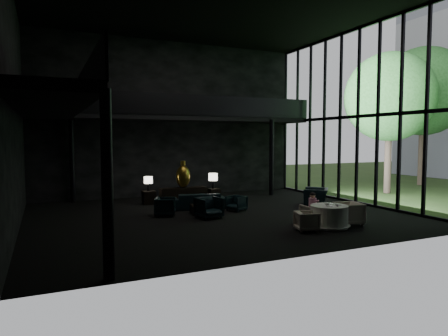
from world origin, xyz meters
name	(u,v)px	position (x,y,z in m)	size (l,w,h in m)	color
floor	(219,215)	(0.00, 0.00, 0.00)	(14.00, 12.00, 0.02)	black
ceiling	(218,6)	(0.00, 0.00, 8.00)	(14.00, 12.00, 0.02)	black
wall_back	(173,119)	(0.00, 6.00, 4.00)	(14.00, 0.04, 8.00)	black
wall_front	(315,97)	(0.00, -6.00, 4.00)	(14.00, 0.04, 8.00)	black
wall_left	(14,106)	(-7.00, 0.00, 4.00)	(0.04, 12.00, 8.00)	black
curtain_wall	(358,116)	(6.95, 0.00, 4.00)	(0.20, 12.00, 8.00)	black
mezzanine_left	(49,107)	(-6.00, 0.00, 4.00)	(2.00, 12.00, 0.25)	black
mezzanine_back	(197,119)	(1.00, 5.00, 4.00)	(12.00, 2.00, 0.25)	black
railing_left	(81,90)	(-5.00, 0.00, 4.60)	(0.06, 12.00, 1.00)	black
railing_back	(205,105)	(1.00, 4.00, 4.60)	(12.00, 0.06, 1.00)	black
column_sw	(107,186)	(-5.00, -5.70, 2.00)	(0.24, 0.24, 4.00)	black
column_nw	(72,160)	(-5.00, 5.70, 2.00)	(0.24, 0.24, 4.00)	black
column_ne	(271,157)	(4.80, 4.00, 2.00)	(0.24, 0.24, 4.00)	black
tree_near	(390,97)	(11.00, 2.00, 5.23)	(4.80, 4.80, 7.65)	#382D23
tree_far	(423,92)	(16.00, 4.00, 5.99)	(5.60, 5.60, 8.80)	#382D23
console	(183,195)	(-0.28, 3.50, 0.35)	(2.20, 0.50, 0.70)	black
bronze_urn	(183,176)	(-0.28, 3.52, 1.23)	(0.67, 0.67, 1.25)	#AC7739
side_table_left	(149,197)	(-1.88, 3.69, 0.30)	(0.55, 0.55, 0.60)	black
table_lamp_left	(148,181)	(-1.88, 3.74, 1.07)	(0.39, 0.39, 0.65)	black
side_table_right	(214,194)	(1.32, 3.58, 0.28)	(0.51, 0.51, 0.56)	black
table_lamp_right	(213,178)	(1.32, 3.72, 1.08)	(0.44, 0.44, 0.74)	black
sofa	(198,197)	(-0.24, 1.63, 0.50)	(2.58, 0.75, 1.01)	black
lounge_armchair_west	(165,206)	(-1.97, 0.65, 0.39)	(0.77, 0.72, 0.79)	black
lounge_armchair_east	(236,203)	(1.01, 0.48, 0.31)	(0.60, 0.56, 0.62)	black
lounge_armchair_south	(209,205)	(-0.59, -0.46, 0.49)	(0.95, 0.89, 0.97)	black
window_armchair	(316,193)	(4.90, 0.27, 0.56)	(1.29, 0.84, 1.12)	black
coffee_table	(201,209)	(-0.54, 0.48, 0.18)	(0.80, 0.80, 0.35)	black
dining_table	(329,218)	(2.49, -3.58, 0.33)	(1.41, 1.41, 0.75)	white
dining_chair_north	(313,213)	(2.43, -2.78, 0.34)	(0.66, 0.62, 0.68)	#BFB1A0
dining_chair_east	(348,211)	(3.39, -3.51, 0.47)	(0.92, 0.86, 0.95)	beige
dining_chair_west	(307,221)	(1.51, -3.70, 0.31)	(0.61, 0.57, 0.63)	#BFA792
child	(313,201)	(2.57, -2.57, 0.75)	(0.28, 0.28, 0.61)	#E6ABC3
plate_a	(330,206)	(2.38, -3.74, 0.76)	(0.24, 0.24, 0.01)	white
plate_b	(330,204)	(2.71, -3.39, 0.76)	(0.22, 0.22, 0.01)	white
saucer	(339,205)	(2.80, -3.73, 0.76)	(0.14, 0.14, 0.01)	white
coffee_cup	(336,204)	(2.69, -3.70, 0.79)	(0.07, 0.07, 0.05)	white
cereal_bowl	(327,204)	(2.46, -3.50, 0.79)	(0.18, 0.18, 0.09)	white
cream_pot	(337,205)	(2.60, -3.86, 0.79)	(0.06, 0.06, 0.07)	#99999E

